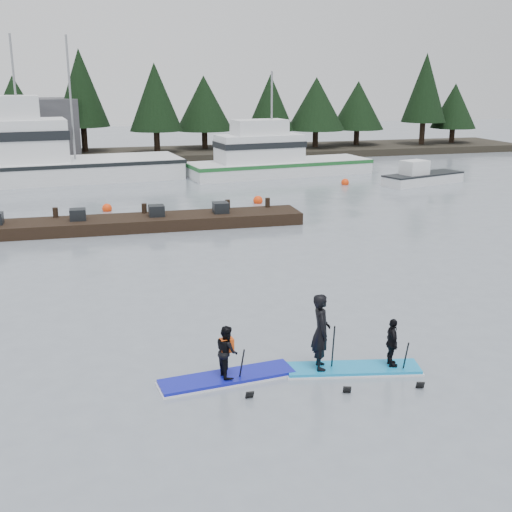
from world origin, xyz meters
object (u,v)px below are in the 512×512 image
object	(u,v)px
fishing_boat_medium	(275,167)
fishing_boat_large	(29,170)
floating_dock	(124,224)
paddleboard_solo	(227,363)
paddleboard_duo	(346,344)

from	to	relation	value
fishing_boat_medium	fishing_boat_large	bearing A→B (deg)	168.51
fishing_boat_large	floating_dock	distance (m)	16.33
floating_dock	paddleboard_solo	bearing A→B (deg)	-84.45
paddleboard_solo	paddleboard_duo	distance (m)	2.82
fishing_boat_medium	paddleboard_solo	xyz separation A→B (m)	(-10.46, -30.12, -0.12)
floating_dock	paddleboard_solo	size ratio (longest dim) A/B	5.16
fishing_boat_medium	floating_dock	xyz separation A→B (m)	(-11.57, -14.13, -0.28)
fishing_boat_large	floating_dock	size ratio (longest dim) A/B	1.16
floating_dock	paddleboard_duo	world-z (taller)	paddleboard_duo
fishing_boat_large	floating_dock	world-z (taller)	fishing_boat_large
fishing_boat_large	fishing_boat_medium	xyz separation A→B (m)	(16.56, -1.41, -0.25)
fishing_boat_large	paddleboard_duo	bearing A→B (deg)	-79.66
fishing_boat_large	fishing_boat_medium	world-z (taller)	fishing_boat_large
fishing_boat_large	floating_dock	bearing A→B (deg)	-77.48
fishing_boat_large	paddleboard_solo	xyz separation A→B (m)	(6.10, -31.53, -0.37)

